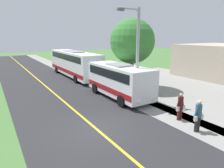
# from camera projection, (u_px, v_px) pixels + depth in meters

# --- Properties ---
(ground_plane) EXTENTS (120.00, 120.00, 0.00)m
(ground_plane) POSITION_uv_depth(u_px,v_px,m) (96.00, 129.00, 11.62)
(ground_plane) COLOR #477238
(road_surface) EXTENTS (8.00, 100.00, 0.01)m
(road_surface) POSITION_uv_depth(u_px,v_px,m) (96.00, 129.00, 11.62)
(road_surface) COLOR #28282B
(road_surface) RESTS_ON ground
(sidewalk) EXTENTS (2.40, 100.00, 0.01)m
(sidewalk) POSITION_uv_depth(u_px,v_px,m) (162.00, 111.00, 14.25)
(sidewalk) COLOR gray
(sidewalk) RESTS_ON ground
(road_centre_line) EXTENTS (0.16, 100.00, 0.00)m
(road_centre_line) POSITION_uv_depth(u_px,v_px,m) (96.00, 129.00, 11.62)
(road_centre_line) COLOR gold
(road_centre_line) RESTS_ON ground
(shuttle_bus_front) EXTENTS (2.69, 7.12, 2.89)m
(shuttle_bus_front) POSITION_uv_depth(u_px,v_px,m) (119.00, 79.00, 17.23)
(shuttle_bus_front) COLOR white
(shuttle_bus_front) RESTS_ON ground
(transit_bus_rear) EXTENTS (2.80, 11.95, 3.31)m
(transit_bus_rear) POSITION_uv_depth(u_px,v_px,m) (74.00, 63.00, 26.09)
(transit_bus_rear) COLOR white
(transit_bus_rear) RESTS_ON ground
(pedestrian_with_bags) EXTENTS (0.72, 0.34, 1.82)m
(pedestrian_with_bags) POSITION_uv_depth(u_px,v_px,m) (198.00, 115.00, 11.07)
(pedestrian_with_bags) COLOR #262628
(pedestrian_with_bags) RESTS_ON ground
(pedestrian_waiting) EXTENTS (0.72, 0.34, 1.75)m
(pedestrian_waiting) POSITION_uv_depth(u_px,v_px,m) (180.00, 106.00, 12.64)
(pedestrian_waiting) COLOR #4C1919
(pedestrian_waiting) RESTS_ON ground
(street_light_pole) EXTENTS (1.97, 0.24, 7.23)m
(street_light_pole) POSITION_uv_depth(u_px,v_px,m) (136.00, 52.00, 15.35)
(street_light_pole) COLOR #9E9EA3
(street_light_pole) RESTS_ON ground
(tree_curbside) EXTENTS (4.37, 4.37, 6.86)m
(tree_curbside) POSITION_uv_depth(u_px,v_px,m) (132.00, 41.00, 19.70)
(tree_curbside) COLOR brown
(tree_curbside) RESTS_ON ground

